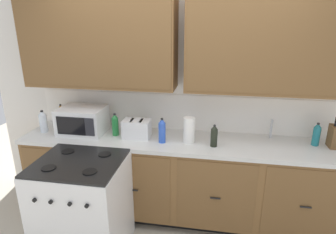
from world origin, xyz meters
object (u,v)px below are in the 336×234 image
bottle_amber (62,116)px  bottle_green (115,125)px  microwave (82,120)px  knife_block (336,136)px  bottle_teal (316,134)px  bottle_clear (43,121)px  bottle_dark (214,136)px  bottle_blue (162,131)px  paper_towel_roll (189,130)px  stove_range (83,207)px  toaster (137,129)px

bottle_amber → bottle_green: 0.71m
microwave → knife_block: knife_block is taller
knife_block → bottle_teal: 0.17m
bottle_clear → bottle_teal: bearing=2.6°
bottle_dark → bottle_blue: (-0.51, 0.01, 0.02)m
knife_block → bottle_amber: knife_block is taller
bottle_teal → bottle_green: bearing=-177.6°
paper_towel_roll → microwave: bearing=176.8°
paper_towel_roll → stove_range: bearing=-147.2°
toaster → paper_towel_roll: size_ratio=1.08×
stove_range → bottle_blue: bearing=40.0°
toaster → knife_block: (1.94, 0.08, 0.02)m
bottle_clear → bottle_blue: size_ratio=0.96×
knife_block → bottle_green: knife_block is taller
bottle_amber → bottle_teal: (2.72, -0.07, -0.02)m
bottle_amber → stove_range: bearing=-53.8°
stove_range → knife_block: (2.30, 0.70, 0.58)m
bottle_teal → stove_range: bearing=-161.3°
paper_towel_roll → bottle_dark: size_ratio=1.18×
bottle_dark → bottle_green: bottle_green is taller
bottle_teal → bottle_dark: bearing=-168.8°
bottle_amber → bottle_dark: size_ratio=1.20×
bottle_teal → bottle_amber: bearing=178.6°
bottle_blue → microwave: bearing=172.8°
stove_range → bottle_green: bottle_green is taller
paper_towel_roll → bottle_amber: bottle_amber is taller
toaster → bottle_amber: 0.95m
bottle_teal → bottle_green: bottle_green is taller
microwave → bottle_blue: 0.90m
bottle_blue → bottle_dark: bearing=-0.9°
toaster → paper_towel_roll: (0.55, -0.03, 0.03)m
knife_block → bottle_green: bearing=-178.4°
bottle_green → bottle_blue: 0.53m
toaster → bottle_amber: bearing=169.6°
toaster → bottle_teal: size_ratio=1.22×
bottle_green → bottle_teal: bearing=2.4°
knife_block → bottle_dark: 1.16m
paper_towel_roll → bottle_blue: 0.27m
bottle_clear → bottle_green: (0.81, 0.04, -0.00)m
bottle_amber → bottle_teal: 2.72m
microwave → paper_towel_roll: 1.16m
knife_block → bottle_dark: knife_block is taller
microwave → bottle_blue: bearing=-7.2°
bottle_teal → bottle_clear: bearing=-177.4°
knife_block → bottle_amber: bearing=178.2°
bottle_green → bottle_blue: size_ratio=0.94×
microwave → bottle_amber: bearing=156.5°
bottle_clear → bottle_blue: bottle_blue is taller
knife_block → paper_towel_roll: (-1.39, -0.12, 0.01)m
knife_block → bottle_blue: (-1.66, -0.16, 0.01)m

